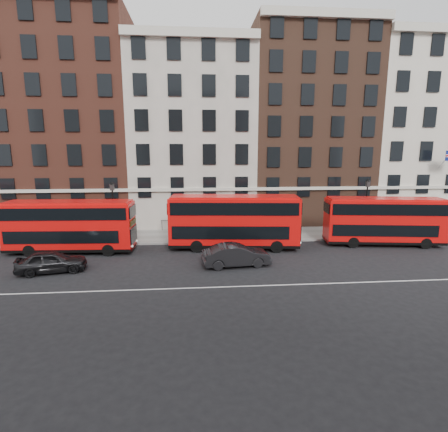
{
  "coord_description": "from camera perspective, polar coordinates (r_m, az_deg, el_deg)",
  "views": [
    {
      "loc": [
        0.07,
        -21.76,
        8.22
      ],
      "look_at": [
        2.36,
        5.0,
        3.0
      ],
      "focal_mm": 28.0,
      "sensor_mm": 36.0,
      "label": 1
    }
  ],
  "objects": [
    {
      "name": "road_centre_line",
      "position": [
        21.4,
        -4.8,
        -11.62
      ],
      "size": [
        70.0,
        0.12,
        0.01
      ],
      "primitive_type": "cube",
      "color": "white",
      "rests_on": "ground"
    },
    {
      "name": "car_rear",
      "position": [
        26.33,
        -26.32,
        -6.66
      ],
      "size": [
        4.68,
        2.63,
        1.5
      ],
      "primitive_type": "imported",
      "rotation": [
        0.0,
        0.0,
        1.77
      ],
      "color": "black",
      "rests_on": "ground"
    },
    {
      "name": "car_front",
      "position": [
        24.84,
        2.02,
        -6.41
      ],
      "size": [
        4.96,
        2.22,
        1.58
      ],
      "primitive_type": "imported",
      "rotation": [
        0.0,
        0.0,
        1.69
      ],
      "color": "black",
      "rests_on": "ground"
    },
    {
      "name": "iron_railings",
      "position": [
        35.28,
        -4.89,
        -1.43
      ],
      "size": [
        6.6,
        0.06,
        1.0
      ],
      "primitive_type": null,
      "color": "black",
      "rests_on": "pavement"
    },
    {
      "name": "pavement",
      "position": [
        33.27,
        -4.87,
        -3.21
      ],
      "size": [
        80.0,
        5.0,
        0.15
      ],
      "primitive_type": "cube",
      "color": "gray",
      "rests_on": "ground"
    },
    {
      "name": "traffic_light",
      "position": [
        38.47,
        32.58,
        0.62
      ],
      "size": [
        0.25,
        0.45,
        3.27
      ],
      "color": "black",
      "rests_on": "pavement"
    },
    {
      "name": "lamp_post_left",
      "position": [
        31.29,
        -17.61,
        1.02
      ],
      "size": [
        0.44,
        0.44,
        5.33
      ],
      "color": "black",
      "rests_on": "pavement"
    },
    {
      "name": "kerb",
      "position": [
        30.85,
        -4.86,
        -4.34
      ],
      "size": [
        80.0,
        0.3,
        0.16
      ],
      "primitive_type": "cube",
      "color": "gray",
      "rests_on": "ground"
    },
    {
      "name": "bus_c",
      "position": [
        28.67,
        1.58,
        -0.76
      ],
      "size": [
        10.76,
        3.55,
        4.44
      ],
      "rotation": [
        0.0,
        0.0,
        -0.1
      ],
      "color": "red",
      "rests_on": "ground"
    },
    {
      "name": "building_terrace",
      "position": [
        39.69,
        -5.59,
        13.86
      ],
      "size": [
        64.0,
        11.95,
        22.0
      ],
      "color": "beige",
      "rests_on": "ground"
    },
    {
      "name": "ground",
      "position": [
        23.26,
        -4.81,
        -9.74
      ],
      "size": [
        120.0,
        120.0,
        0.0
      ],
      "primitive_type": "plane",
      "color": "black",
      "rests_on": "ground"
    },
    {
      "name": "bus_d",
      "position": [
        32.75,
        24.59,
        -0.6
      ],
      "size": [
        9.98,
        3.65,
        4.1
      ],
      "rotation": [
        0.0,
        0.0,
        -0.14
      ],
      "color": "red",
      "rests_on": "ground"
    },
    {
      "name": "bus_b",
      "position": [
        30.18,
        -23.88,
        -1.4
      ],
      "size": [
        10.02,
        2.93,
        4.16
      ],
      "rotation": [
        0.0,
        0.0,
        -0.05
      ],
      "color": "red",
      "rests_on": "ground"
    },
    {
      "name": "lamp_post_right",
      "position": [
        35.18,
        22.2,
        1.78
      ],
      "size": [
        0.44,
        0.44,
        5.33
      ],
      "color": "black",
      "rests_on": "pavement"
    }
  ]
}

